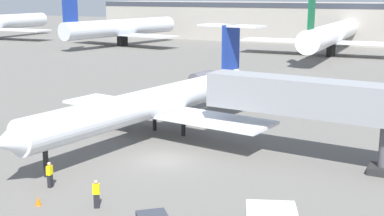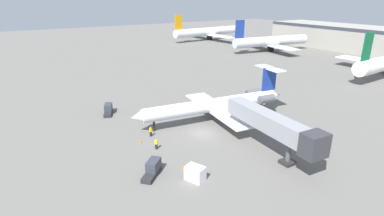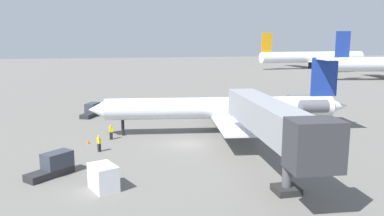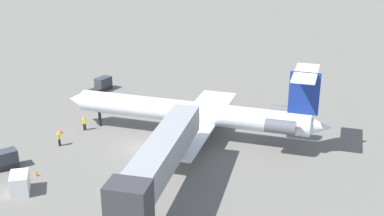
{
  "view_description": "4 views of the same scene",
  "coord_description": "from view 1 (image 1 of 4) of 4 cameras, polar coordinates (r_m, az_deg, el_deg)",
  "views": [
    {
      "loc": [
        18.55,
        -31.25,
        12.04
      ],
      "look_at": [
        -0.95,
        6.41,
        2.62
      ],
      "focal_mm": 47.93,
      "sensor_mm": 36.0,
      "label": 1
    },
    {
      "loc": [
        39.78,
        -27.15,
        22.37
      ],
      "look_at": [
        -5.53,
        1.33,
        2.67
      ],
      "focal_mm": 28.73,
      "sensor_mm": 36.0,
      "label": 2
    },
    {
      "loc": [
        39.43,
        -8.08,
        11.18
      ],
      "look_at": [
        -2.8,
        1.15,
        3.41
      ],
      "focal_mm": 35.86,
      "sensor_mm": 36.0,
      "label": 3
    },
    {
      "loc": [
        49.95,
        14.03,
        24.77
      ],
      "look_at": [
        -4.9,
        4.84,
        3.19
      ],
      "focal_mm": 47.93,
      "sensor_mm": 36.0,
      "label": 4
    }
  ],
  "objects": [
    {
      "name": "parked_airliner_centre",
      "position": [
        105.69,
        15.29,
        7.91
      ],
      "size": [
        36.24,
        43.03,
        13.49
      ],
      "color": "white",
      "rests_on": "ground_plane"
    },
    {
      "name": "traffic_cone_mid",
      "position": [
        31.65,
        -16.74,
        -9.85
      ],
      "size": [
        0.36,
        0.36,
        0.55
      ],
      "color": "orange",
      "rests_on": "ground_plane"
    },
    {
      "name": "ground_crew_marshaller",
      "position": [
        30.28,
        -10.6,
        -9.37
      ],
      "size": [
        0.48,
        0.43,
        1.69
      ],
      "color": "black",
      "rests_on": "ground_plane"
    },
    {
      "name": "ground_plane",
      "position": [
        38.3,
        -3.16,
        -5.89
      ],
      "size": [
        400.0,
        400.0,
        0.1
      ],
      "primitive_type": "cube",
      "color": "#66635E"
    },
    {
      "name": "parked_airliner_west_mid",
      "position": [
        123.72,
        -7.85,
        8.81
      ],
      "size": [
        30.2,
        35.48,
        13.35
      ],
      "color": "silver",
      "rests_on": "ground_plane"
    },
    {
      "name": "regional_jet",
      "position": [
        44.11,
        -3.4,
        0.95
      ],
      "size": [
        20.65,
        31.28,
        9.03
      ],
      "color": "silver",
      "rests_on": "ground_plane"
    },
    {
      "name": "terminal_building",
      "position": [
        136.16,
        19.75,
        8.85
      ],
      "size": [
        148.66,
        20.85,
        10.01
      ],
      "color": "#9E998E",
      "rests_on": "ground_plane"
    },
    {
      "name": "jet_bridge",
      "position": [
        37.23,
        16.55,
        0.63
      ],
      "size": [
        18.63,
        4.3,
        6.38
      ],
      "color": "gray",
      "rests_on": "ground_plane"
    },
    {
      "name": "ground_crew_loader",
      "position": [
        34.01,
        -15.55,
        -7.15
      ],
      "size": [
        0.33,
        0.44,
        1.69
      ],
      "color": "black",
      "rests_on": "ground_plane"
    }
  ]
}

